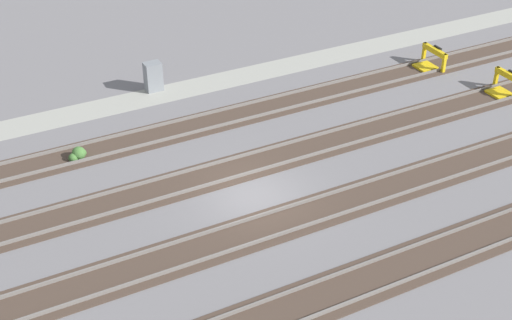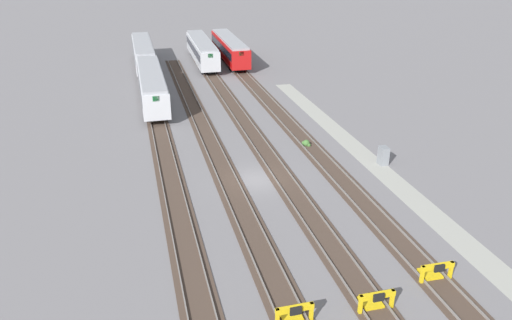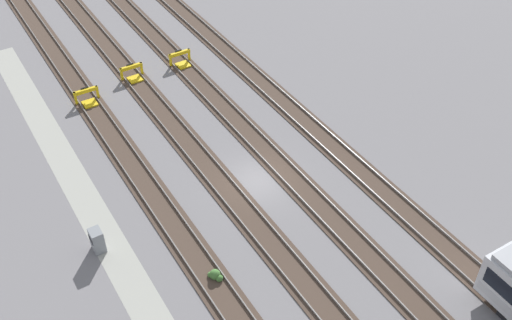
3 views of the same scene
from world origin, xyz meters
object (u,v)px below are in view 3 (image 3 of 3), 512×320
bumper_stop_near_inner_track (133,73)px  electrical_cabinet (97,240)px  bumper_stop_middle_track (181,59)px  bumper_stop_nearest_track (88,97)px  weed_clump (215,275)px

bumper_stop_near_inner_track → electrical_cabinet: 18.95m
bumper_stop_near_inner_track → bumper_stop_middle_track: (0.11, 4.45, 0.00)m
bumper_stop_nearest_track → bumper_stop_near_inner_track: (-1.42, 4.45, 0.00)m
bumper_stop_near_inner_track → electrical_cabinet: (16.58, -9.16, 0.29)m
bumper_stop_nearest_track → bumper_stop_middle_track: size_ratio=1.00×
bumper_stop_nearest_track → electrical_cabinet: bearing=-17.3°
bumper_stop_middle_track → bumper_stop_nearest_track: bearing=-81.6°
bumper_stop_middle_track → weed_clump: size_ratio=2.18×
bumper_stop_nearest_track → weed_clump: bearing=0.8°
bumper_stop_near_inner_track → weed_clump: bumper_stop_near_inner_track is taller
bumper_stop_nearest_track → electrical_cabinet: electrical_cabinet is taller
bumper_stop_nearest_track → weed_clump: bumper_stop_nearest_track is taller
bumper_stop_middle_track → bumper_stop_near_inner_track: bearing=-91.4°
bumper_stop_near_inner_track → electrical_cabinet: bearing=-28.9°
bumper_stop_middle_track → weed_clump: (22.09, -8.63, -0.27)m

